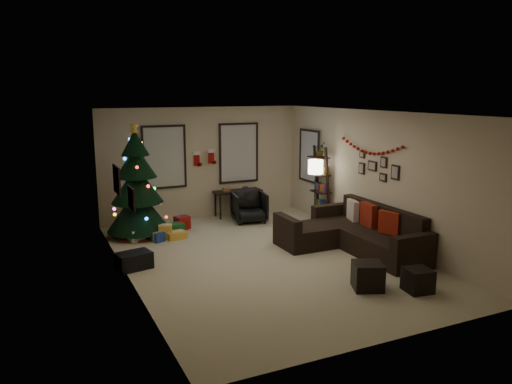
% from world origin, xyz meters
% --- Properties ---
extents(floor, '(7.00, 7.00, 0.00)m').
position_xyz_m(floor, '(0.00, 0.00, 0.00)').
color(floor, '#BEB390').
rests_on(floor, ground).
extents(ceiling, '(7.00, 7.00, 0.00)m').
position_xyz_m(ceiling, '(0.00, 0.00, 2.70)').
color(ceiling, white).
rests_on(ceiling, floor).
extents(wall_back, '(5.00, 0.00, 5.00)m').
position_xyz_m(wall_back, '(0.00, 3.50, 1.35)').
color(wall_back, beige).
rests_on(wall_back, floor).
extents(wall_front, '(5.00, 0.00, 5.00)m').
position_xyz_m(wall_front, '(0.00, -3.50, 1.35)').
color(wall_front, beige).
rests_on(wall_front, floor).
extents(wall_left, '(0.00, 7.00, 7.00)m').
position_xyz_m(wall_left, '(-2.50, 0.00, 1.35)').
color(wall_left, beige).
rests_on(wall_left, floor).
extents(wall_right, '(0.00, 7.00, 7.00)m').
position_xyz_m(wall_right, '(2.50, 0.00, 1.35)').
color(wall_right, beige).
rests_on(wall_right, floor).
extents(window_back_left, '(1.05, 0.06, 1.50)m').
position_xyz_m(window_back_left, '(-0.95, 3.47, 1.55)').
color(window_back_left, '#728CB2').
rests_on(window_back_left, wall_back).
extents(window_back_right, '(1.05, 0.06, 1.50)m').
position_xyz_m(window_back_right, '(0.95, 3.47, 1.55)').
color(window_back_right, '#728CB2').
rests_on(window_back_right, wall_back).
extents(window_right_wall, '(0.06, 0.90, 1.30)m').
position_xyz_m(window_right_wall, '(2.47, 2.55, 1.50)').
color(window_right_wall, '#728CB2').
rests_on(window_right_wall, wall_right).
extents(christmas_tree, '(1.34, 1.34, 2.49)m').
position_xyz_m(christmas_tree, '(-1.81, 2.51, 1.03)').
color(christmas_tree, black).
rests_on(christmas_tree, floor).
extents(presents, '(1.53, 1.01, 0.30)m').
position_xyz_m(presents, '(-1.37, 2.32, 0.12)').
color(presents, '#14591E').
rests_on(presents, floor).
extents(sofa, '(1.91, 2.78, 0.88)m').
position_xyz_m(sofa, '(1.84, -0.23, 0.29)').
color(sofa, black).
rests_on(sofa, floor).
extents(pillow_red_a, '(0.25, 0.44, 0.43)m').
position_xyz_m(pillow_red_a, '(2.21, -0.83, 0.64)').
color(pillow_red_a, maroon).
rests_on(pillow_red_a, sofa).
extents(pillow_red_b, '(0.20, 0.49, 0.48)m').
position_xyz_m(pillow_red_b, '(2.21, -0.19, 0.64)').
color(pillow_red_b, maroon).
rests_on(pillow_red_b, sofa).
extents(pillow_cream, '(0.23, 0.44, 0.42)m').
position_xyz_m(pillow_cream, '(2.21, 0.33, 0.63)').
color(pillow_cream, beige).
rests_on(pillow_cream, sofa).
extents(ottoman_near, '(0.59, 0.59, 0.43)m').
position_xyz_m(ottoman_near, '(0.84, -2.00, 0.21)').
color(ottoman_near, black).
rests_on(ottoman_near, floor).
extents(ottoman_far, '(0.44, 0.44, 0.37)m').
position_xyz_m(ottoman_far, '(1.48, -2.42, 0.18)').
color(ottoman_far, black).
rests_on(ottoman_far, floor).
extents(desk, '(1.20, 0.43, 0.65)m').
position_xyz_m(desk, '(0.81, 3.22, 0.57)').
color(desk, black).
rests_on(desk, floor).
extents(desk_chair, '(0.81, 0.77, 0.72)m').
position_xyz_m(desk_chair, '(0.84, 2.57, 0.36)').
color(desk_chair, black).
rests_on(desk_chair, floor).
extents(bookshelf, '(0.30, 0.54, 1.83)m').
position_xyz_m(bookshelf, '(2.30, 1.71, 0.89)').
color(bookshelf, black).
rests_on(bookshelf, floor).
extents(potted_plant, '(0.52, 0.53, 0.44)m').
position_xyz_m(potted_plant, '(2.30, 1.84, 1.79)').
color(potted_plant, '#4C4C4C').
rests_on(potted_plant, bookshelf).
extents(floor_lamp, '(0.33, 0.33, 1.57)m').
position_xyz_m(floor_lamp, '(1.95, 1.42, 1.31)').
color(floor_lamp, black).
rests_on(floor_lamp, floor).
extents(art_map, '(0.04, 0.60, 0.50)m').
position_xyz_m(art_map, '(-2.48, 0.89, 1.54)').
color(art_map, black).
rests_on(art_map, wall_left).
extents(art_abstract, '(0.04, 0.45, 0.35)m').
position_xyz_m(art_abstract, '(-2.48, -0.39, 1.45)').
color(art_abstract, black).
rests_on(art_abstract, wall_left).
extents(gallery, '(0.03, 1.25, 0.54)m').
position_xyz_m(gallery, '(2.48, -0.07, 1.57)').
color(gallery, black).
rests_on(gallery, wall_right).
extents(garland, '(0.08, 1.90, 0.30)m').
position_xyz_m(garland, '(2.45, 0.16, 1.95)').
color(garland, '#A5140C').
rests_on(garland, wall_right).
extents(stocking_left, '(0.20, 0.05, 0.36)m').
position_xyz_m(stocking_left, '(-0.14, 3.48, 1.47)').
color(stocking_left, '#990F0C').
rests_on(stocking_left, wall_back).
extents(stocking_right, '(0.20, 0.05, 0.36)m').
position_xyz_m(stocking_right, '(0.19, 3.35, 1.52)').
color(stocking_right, '#990F0C').
rests_on(stocking_right, wall_back).
extents(storage_bin, '(0.66, 0.51, 0.30)m').
position_xyz_m(storage_bin, '(-2.33, 0.48, 0.15)').
color(storage_bin, black).
rests_on(storage_bin, floor).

